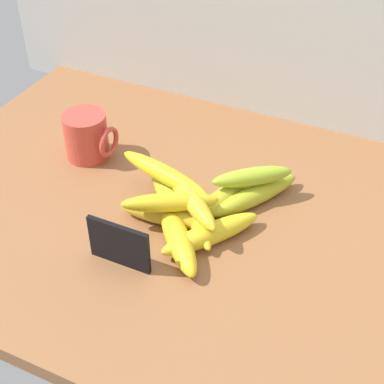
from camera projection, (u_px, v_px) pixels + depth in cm
name	position (u px, v px, depth cm)	size (l,w,h in cm)	color
counter_top	(187.00, 219.00, 105.82)	(110.00, 76.00, 3.00)	#925D38
chalkboard_sign	(119.00, 246.00, 92.75)	(11.00, 1.80, 8.40)	black
coffee_mug	(87.00, 136.00, 115.59)	(10.32, 8.82, 9.59)	#D04438
banana_0	(211.00, 234.00, 97.76)	(18.96, 3.89, 3.89)	yellow
banana_1	(178.00, 238.00, 96.68)	(18.03, 4.09, 4.09)	yellow
banana_2	(255.00, 195.00, 105.76)	(19.88, 3.74, 3.74)	gold
banana_3	(168.00, 193.00, 105.96)	(16.13, 4.24, 4.24)	#A9BF26
banana_4	(172.00, 217.00, 101.27)	(19.00, 3.63, 3.63)	gold
banana_5	(193.00, 211.00, 102.63)	(20.39, 3.42, 3.42)	yellow
banana_6	(222.00, 199.00, 104.81)	(19.53, 3.76, 3.76)	gold
banana_7	(164.00, 174.00, 104.17)	(20.22, 3.33, 3.33)	yellow
banana_8	(252.00, 177.00, 104.26)	(15.14, 3.41, 3.41)	#A2C12C
banana_9	(170.00, 202.00, 98.89)	(16.99, 3.39, 3.39)	yellow
banana_10	(190.00, 198.00, 100.08)	(18.59, 3.54, 3.54)	yellow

